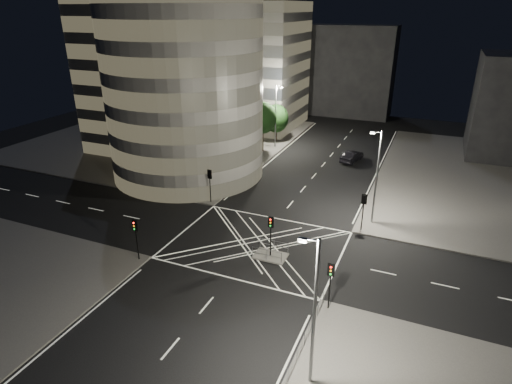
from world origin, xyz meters
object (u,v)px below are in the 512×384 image
at_px(central_island, 270,256).
at_px(traffic_signal_island, 271,229).
at_px(traffic_signal_nr, 330,278).
at_px(street_lamp_right_far, 376,175).
at_px(traffic_signal_nl, 136,232).
at_px(street_lamp_left_far, 276,114).
at_px(traffic_signal_fr, 364,205).
at_px(traffic_signal_fl, 210,180).
at_px(street_lamp_right_near, 314,310).
at_px(sedan, 352,156).
at_px(street_lamp_left_near, 225,145).

bearing_deg(central_island, traffic_signal_island, 0.00).
distance_m(traffic_signal_nr, street_lamp_right_far, 16.03).
height_order(traffic_signal_nl, street_lamp_left_far, street_lamp_left_far).
bearing_deg(traffic_signal_island, traffic_signal_nl, -153.86).
bearing_deg(street_lamp_left_far, traffic_signal_fr, -51.83).
relative_size(traffic_signal_fl, street_lamp_right_far, 0.40).
xyz_separation_m(central_island, street_lamp_left_far, (-11.44, 31.50, 5.47)).
xyz_separation_m(traffic_signal_fl, street_lamp_right_near, (18.24, -20.80, 2.63)).
relative_size(traffic_signal_fl, traffic_signal_nr, 1.00).
bearing_deg(traffic_signal_nl, central_island, 26.14).
bearing_deg(street_lamp_right_far, street_lamp_left_far, 131.94).
bearing_deg(street_lamp_right_near, central_island, 120.75).
height_order(traffic_signal_island, street_lamp_right_far, street_lamp_right_far).
height_order(traffic_signal_fr, street_lamp_left_far, street_lamp_left_far).
distance_m(central_island, traffic_signal_nr, 9.08).
relative_size(central_island, traffic_signal_fl, 0.75).
relative_size(traffic_signal_fl, sedan, 0.81).
xyz_separation_m(traffic_signal_fr, street_lamp_right_far, (0.64, 2.20, 2.63)).
relative_size(street_lamp_left_near, street_lamp_right_far, 1.00).
height_order(street_lamp_right_near, sedan, street_lamp_right_near).
relative_size(street_lamp_right_far, street_lamp_right_near, 1.00).
xyz_separation_m(traffic_signal_fl, traffic_signal_nl, (0.00, -13.60, 0.00)).
relative_size(traffic_signal_nr, street_lamp_left_far, 0.40).
relative_size(central_island, traffic_signal_island, 0.75).
distance_m(traffic_signal_nl, traffic_signal_fr, 22.24).
bearing_deg(street_lamp_left_near, traffic_signal_fr, -15.92).
height_order(central_island, street_lamp_left_far, street_lamp_left_far).
bearing_deg(central_island, street_lamp_left_near, 130.27).
distance_m(traffic_signal_fr, street_lamp_right_far, 3.48).
bearing_deg(street_lamp_right_near, traffic_signal_nr, 95.04).
distance_m(traffic_signal_fl, traffic_signal_nl, 13.60).
height_order(street_lamp_left_near, street_lamp_right_far, same).
relative_size(traffic_signal_nl, street_lamp_left_far, 0.40).
bearing_deg(street_lamp_right_near, sedan, 98.06).
distance_m(traffic_signal_fr, street_lamp_left_far, 29.63).
height_order(traffic_signal_nl, street_lamp_left_near, street_lamp_left_near).
distance_m(central_island, street_lamp_right_far, 13.98).
bearing_deg(street_lamp_left_near, traffic_signal_fl, -83.03).
xyz_separation_m(traffic_signal_nl, sedan, (12.28, 34.82, -2.10)).
bearing_deg(traffic_signal_fr, traffic_signal_island, -129.33).
distance_m(central_island, traffic_signal_island, 2.84).
distance_m(central_island, sedan, 29.57).
height_order(traffic_signal_fl, sedan, traffic_signal_fl).
distance_m(traffic_signal_nr, street_lamp_right_near, 7.69).
xyz_separation_m(traffic_signal_fr, traffic_signal_island, (-6.80, -8.30, 0.00)).
height_order(traffic_signal_nl, street_lamp_right_far, street_lamp_right_far).
height_order(street_lamp_right_far, street_lamp_right_near, same).
relative_size(traffic_signal_fr, street_lamp_right_near, 0.40).
relative_size(traffic_signal_fl, street_lamp_left_far, 0.40).
height_order(traffic_signal_fr, sedan, traffic_signal_fr).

